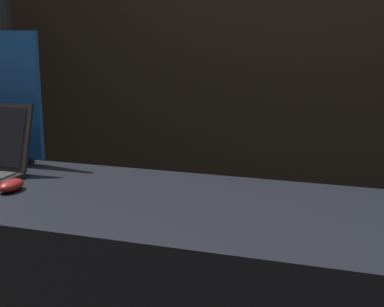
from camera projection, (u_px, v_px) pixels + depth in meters
The scene contains 3 objects.
wall_back at pixel (279, 22), 2.75m from camera, with size 8.00×0.05×2.80m.
mouse_front at pixel (11, 185), 1.69m from camera, with size 0.06×0.10×0.04m.
promo_stand_front at pixel (7, 101), 2.02m from camera, with size 0.29×0.07×0.50m.
Camera 1 is at (0.47, -1.09, 1.34)m, focal length 50.00 mm.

